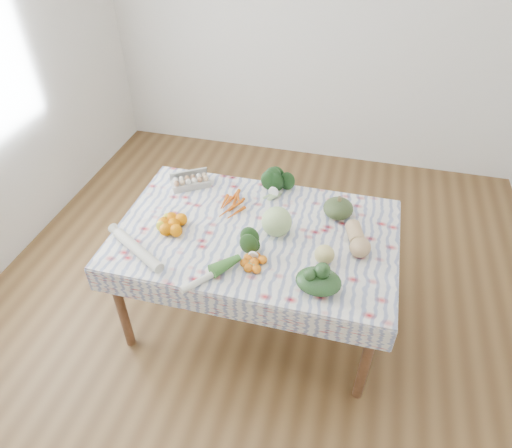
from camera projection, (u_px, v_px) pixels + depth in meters
The scene contains 17 objects.
ground at pixel (256, 314), 3.20m from camera, with size 4.50×4.50×0.00m, color brown.
wall_back at pixel (320, 14), 3.98m from camera, with size 4.00×0.04×2.80m, color silver.
dining_table at pixel (256, 242), 2.77m from camera, with size 1.60×1.00×0.75m.
tablecloth at pixel (256, 232), 2.72m from camera, with size 1.66×1.06×0.01m, color silver.
egg_carton at pixel (191, 183), 3.05m from camera, with size 0.26×0.10×0.07m, color #B3B2AD.
carrot_bunch at pixel (231, 206), 2.88m from camera, with size 0.19×0.18×0.04m, color #CF550B.
kale_bunch at pixel (277, 183), 2.97m from camera, with size 0.18×0.16×0.16m, color #163614.
kabocha_squash at pixel (338, 208), 2.79m from camera, with size 0.18×0.18×0.12m, color #384825.
cabbage at pixel (277, 222), 2.65m from camera, with size 0.18×0.18×0.18m, color #9CBB73.
butternut_squash at pixel (358, 238), 2.58m from camera, with size 0.12×0.26×0.12m, color tan.
orange_cluster at pixel (174, 224), 2.71m from camera, with size 0.24×0.24×0.08m, color orange.
broccoli at pixel (255, 248), 2.53m from camera, with size 0.14×0.14×0.10m, color #204319.
mandarin_cluster at pixel (254, 262), 2.48m from camera, with size 0.17×0.17×0.05m, color orange.
grapefruit at pixel (324, 255), 2.48m from camera, with size 0.11×0.11×0.11m, color tan.
spinach_bag at pixel (318, 281), 2.33m from camera, with size 0.24×0.19×0.10m, color #1B3718.
daikon at pixel (138, 250), 2.55m from camera, with size 0.06×0.06×0.43m, color beige.
leek at pixel (211, 275), 2.41m from camera, with size 0.04×0.04×0.36m, color beige.
Camera 1 is at (0.52, -1.99, 2.53)m, focal length 32.00 mm.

